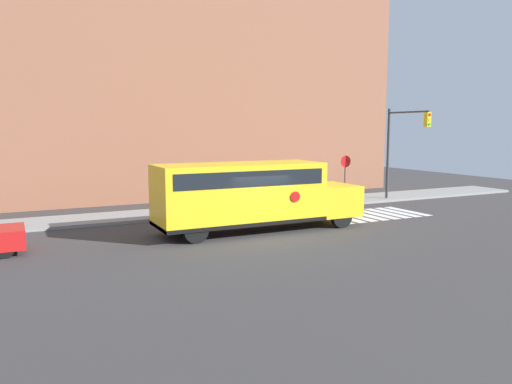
{
  "coord_description": "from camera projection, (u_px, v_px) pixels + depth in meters",
  "views": [
    {
      "loc": [
        -9.07,
        -18.04,
        4.39
      ],
      "look_at": [
        0.61,
        1.49,
        1.62
      ],
      "focal_mm": 35.0,
      "sensor_mm": 36.0,
      "label": 1
    }
  ],
  "objects": [
    {
      "name": "building_backdrop",
      "position": [
        166.0,
        90.0,
        31.28
      ],
      "size": [
        32.0,
        4.0,
        13.64
      ],
      "color": "#935B42",
      "rests_on": "ground"
    },
    {
      "name": "sidewalk_strip",
      "position": [
        204.0,
        211.0,
        26.35
      ],
      "size": [
        44.0,
        3.0,
        0.15
      ],
      "color": "gray",
      "rests_on": "ground"
    },
    {
      "name": "crosswalk_stripes",
      "position": [
        371.0,
        215.0,
        25.65
      ],
      "size": [
        5.4,
        3.2,
        0.01
      ],
      "color": "white",
      "rests_on": "ground"
    },
    {
      "name": "traffic_light",
      "position": [
        400.0,
        141.0,
        29.36
      ],
      "size": [
        0.28,
        3.34,
        5.59
      ],
      "color": "#38383A",
      "rests_on": "ground"
    },
    {
      "name": "ground_plane",
      "position": [
        259.0,
        236.0,
        20.58
      ],
      "size": [
        60.0,
        60.0,
        0.0
      ],
      "primitive_type": "plane",
      "color": "#3A3838"
    },
    {
      "name": "school_bus",
      "position": [
        250.0,
        193.0,
        21.3
      ],
      "size": [
        9.17,
        2.57,
        2.95
      ],
      "color": "yellow",
      "rests_on": "ground"
    },
    {
      "name": "stop_sign",
      "position": [
        345.0,
        173.0,
        29.02
      ],
      "size": [
        0.67,
        0.1,
        2.84
      ],
      "color": "#38383A",
      "rests_on": "ground"
    }
  ]
}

